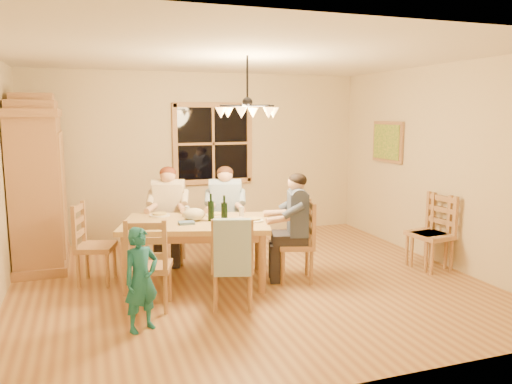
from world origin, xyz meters
name	(u,v)px	position (x,y,z in m)	size (l,w,h in m)	color
floor	(248,282)	(0.00, 0.00, 0.00)	(5.50, 5.50, 0.00)	#996137
ceiling	(247,55)	(0.00, 0.00, 2.70)	(5.50, 5.00, 0.02)	white
wall_back	(201,156)	(0.00, 2.50, 1.35)	(5.50, 0.02, 2.70)	beige
wall_right	(439,165)	(2.75, 0.00, 1.35)	(0.02, 5.00, 2.70)	beige
window	(213,144)	(0.20, 2.47, 1.55)	(1.30, 0.06, 1.30)	black
painting	(387,142)	(2.71, 1.20, 1.60)	(0.06, 0.78, 0.64)	#9B6843
chandelier	(247,110)	(0.00, 0.00, 2.08)	(0.77, 0.68, 0.71)	black
armoire	(39,188)	(-2.42, 1.59, 1.06)	(0.66, 1.40, 2.30)	#9B6843
dining_table	(196,229)	(-0.58, 0.21, 0.66)	(1.97, 1.51, 0.76)	tan
chair_far_left	(170,241)	(-0.77, 1.12, 0.30)	(0.54, 0.53, 0.99)	#A47348
chair_far_right	(226,240)	(-0.03, 0.90, 0.30)	(0.54, 0.53, 0.99)	#A47348
chair_near_left	(150,280)	(-1.23, -0.46, 0.30)	(0.54, 0.53, 0.99)	#A47348
chair_near_right	(233,279)	(-0.40, -0.70, 0.30)	(0.54, 0.53, 0.99)	#A47348
chair_end_left	(97,259)	(-1.74, 0.55, 0.30)	(0.53, 0.54, 0.99)	#A47348
chair_end_right	(295,256)	(0.58, -0.13, 0.30)	(0.53, 0.54, 0.99)	#A47348
adult_woman	(168,203)	(-0.77, 1.12, 0.84)	(0.48, 0.51, 0.87)	beige
adult_plaid_man	(225,202)	(-0.03, 0.90, 0.84)	(0.48, 0.51, 0.87)	#356092
adult_slate_man	(296,213)	(0.58, -0.13, 0.84)	(0.51, 0.48, 0.87)	#3D4862
towel	(232,248)	(-0.45, -0.88, 0.70)	(0.38, 0.10, 0.58)	#93B3C7
wine_bottle_a	(211,207)	(-0.41, 0.16, 0.93)	(0.08, 0.08, 0.33)	black
wine_bottle_b	(224,209)	(-0.29, 0.00, 0.93)	(0.08, 0.08, 0.33)	black
plate_woman	(160,215)	(-0.96, 0.66, 0.77)	(0.26, 0.26, 0.02)	white
plate_plaid	(216,215)	(-0.28, 0.42, 0.77)	(0.26, 0.26, 0.02)	white
plate_slate	(253,220)	(0.06, -0.02, 0.77)	(0.26, 0.26, 0.02)	white
wine_glass_a	(187,212)	(-0.64, 0.46, 0.83)	(0.06, 0.06, 0.14)	silver
wine_glass_b	(241,212)	(-0.01, 0.23, 0.83)	(0.06, 0.06, 0.14)	silver
cap	(239,221)	(-0.18, -0.23, 0.82)	(0.20, 0.20, 0.11)	tan
napkin	(186,223)	(-0.73, 0.08, 0.78)	(0.18, 0.14, 0.03)	slate
cloth_bundle	(194,214)	(-0.61, 0.23, 0.84)	(0.28, 0.22, 0.15)	#BEB38A
child	(141,279)	(-1.37, -0.98, 0.50)	(0.36, 0.24, 1.00)	#1A6876
chair_spare_front	(432,247)	(2.45, -0.31, 0.30)	(0.47, 0.49, 0.99)	#A47348
chair_spare_back	(426,245)	(2.45, -0.20, 0.30)	(0.47, 0.48, 0.99)	#A47348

